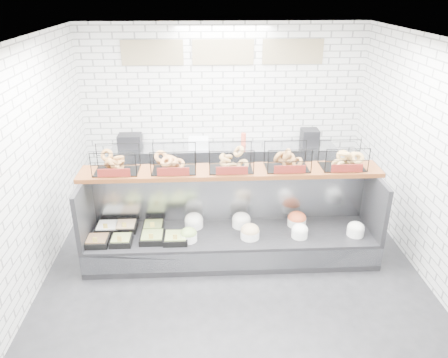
{
  "coord_description": "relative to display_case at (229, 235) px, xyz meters",
  "views": [
    {
      "loc": [
        -0.36,
        -4.93,
        3.58
      ],
      "look_at": [
        -0.1,
        0.45,
        1.15
      ],
      "focal_mm": 35.0,
      "sensor_mm": 36.0,
      "label": 1
    }
  ],
  "objects": [
    {
      "name": "room_shell",
      "position": [
        0.02,
        0.26,
        1.73
      ],
      "size": [
        5.02,
        5.51,
        3.01
      ],
      "color": "silver",
      "rests_on": "ground"
    },
    {
      "name": "ground",
      "position": [
        0.02,
        -0.34,
        -0.33
      ],
      "size": [
        5.5,
        5.5,
        0.0
      ],
      "primitive_type": "plane",
      "color": "black",
      "rests_on": "ground"
    },
    {
      "name": "display_case",
      "position": [
        0.0,
        0.0,
        0.0
      ],
      "size": [
        4.0,
        0.9,
        1.2
      ],
      "color": "black",
      "rests_on": "ground"
    },
    {
      "name": "bagel_shelf",
      "position": [
        0.03,
        0.17,
        1.05
      ],
      "size": [
        4.1,
        0.5,
        0.4
      ],
      "color": "#502711",
      "rests_on": "display_case"
    },
    {
      "name": "prep_counter",
      "position": [
        0.02,
        2.09,
        0.14
      ],
      "size": [
        4.0,
        0.6,
        1.2
      ],
      "color": "#93969B",
      "rests_on": "ground"
    }
  ]
}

